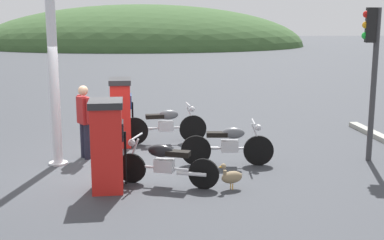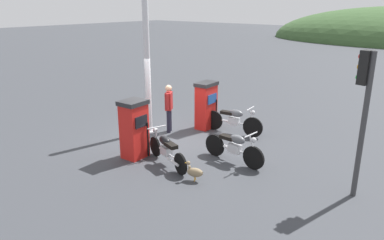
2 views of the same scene
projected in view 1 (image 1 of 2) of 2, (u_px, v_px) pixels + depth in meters
The scene contains 11 objects.
ground_plane at pixel (112, 164), 11.27m from camera, with size 120.00×120.00×0.00m, color #383A3F.
fuel_pump_near at pixel (107, 145), 9.48m from camera, with size 0.65×0.75×1.67m.
fuel_pump_far at pixel (121, 112), 12.73m from camera, with size 0.57×0.83×1.63m.
motorcycle_near_pump at pixel (165, 162), 9.81m from camera, with size 1.91×0.85×0.93m.
motorcycle_far_pump at pixel (165, 124), 12.98m from camera, with size 2.12×0.56×0.98m.
motorcycle_extra at pixel (229, 144), 11.13m from camera, with size 1.96×0.56×0.96m.
attendant_person at pixel (84, 117), 11.57m from camera, with size 0.37×0.53×1.63m.
wandering_duck at pixel (231, 176), 9.65m from camera, with size 0.50×0.33×0.51m.
roadside_traffic_light at pixel (372, 57), 11.15m from camera, with size 0.40×0.28×3.28m.
canopy_support_pole at pixel (53, 61), 10.86m from camera, with size 0.40×0.40×4.57m.
distant_hill_main at pixel (142, 46), 49.76m from camera, with size 30.53×17.62×7.77m.
Camera 1 is at (1.08, -10.93, 3.19)m, focal length 49.44 mm.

